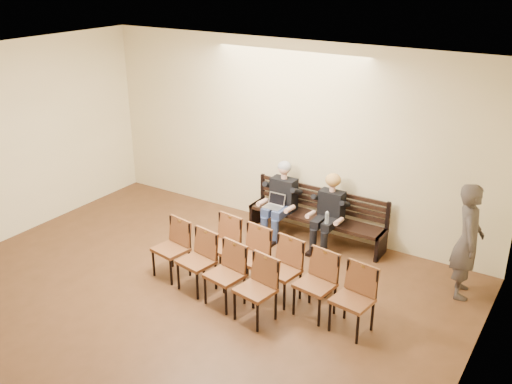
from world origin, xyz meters
TOP-DOWN VIEW (x-y plane):
  - ground at (0.00, 0.00)m, footprint 10.00×10.00m
  - room_walls at (0.00, 0.79)m, footprint 8.02×10.01m
  - bench at (0.78, 4.65)m, footprint 2.60×0.90m
  - seated_man at (0.12, 4.53)m, footprint 0.58×0.80m
  - seated_woman at (1.09, 4.53)m, footprint 0.54×0.75m
  - laptop at (0.08, 4.30)m, footprint 0.37×0.32m
  - water_bottle at (1.19, 4.24)m, footprint 0.08×0.08m
  - bag at (1.63, 3.08)m, footprint 0.36×0.25m
  - passerby at (3.50, 4.20)m, footprint 0.68×0.86m
  - chair_row_front at (1.24, 2.59)m, footprint 3.00×0.92m
  - chair_row_back at (0.31, 2.09)m, footprint 2.37×0.89m

SIDE VIEW (x-z plane):
  - ground at x=0.00m, z-range 0.00..0.00m
  - bag at x=1.63m, z-range 0.00..0.27m
  - bench at x=0.78m, z-range 0.00..0.45m
  - chair_row_back at x=0.31m, z-range 0.00..0.95m
  - chair_row_front at x=1.24m, z-range 0.00..0.96m
  - water_bottle at x=1.19m, z-range 0.45..0.68m
  - laptop at x=0.08m, z-range 0.45..0.69m
  - seated_woman at x=1.09m, z-range 0.00..1.26m
  - seated_man at x=0.12m, z-range 0.00..1.39m
  - passerby at x=3.50m, z-range 0.00..2.08m
  - room_walls at x=0.00m, z-range 0.78..4.29m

